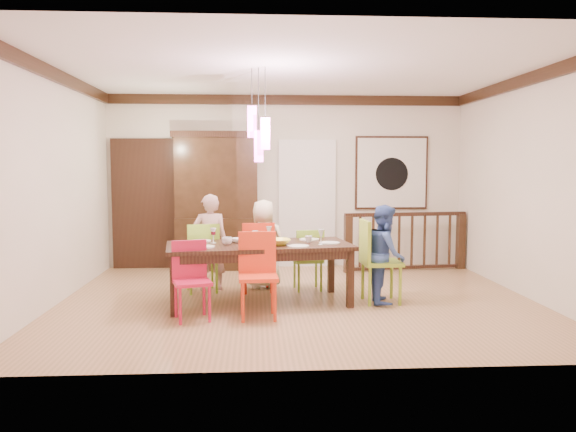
{
  "coord_description": "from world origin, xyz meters",
  "views": [
    {
      "loc": [
        -0.54,
        -7.05,
        1.7
      ],
      "look_at": [
        -0.11,
        0.16,
        1.07
      ],
      "focal_mm": 35.0,
      "sensor_mm": 36.0,
      "label": 1
    }
  ],
  "objects": [
    {
      "name": "plate_end_right",
      "position": [
        0.39,
        -0.17,
        0.76
      ],
      "size": [
        0.26,
        0.26,
        0.01
      ],
      "primitive_type": "cylinder",
      "color": "white",
      "rests_on": "dining_table"
    },
    {
      "name": "cup_left",
      "position": [
        -0.88,
        -0.23,
        0.8
      ],
      "size": [
        0.16,
        0.16,
        0.1
      ],
      "primitive_type": "imported",
      "rotation": [
        0.0,
        0.0,
        -0.4
      ],
      "color": "silver",
      "rests_on": "dining_table"
    },
    {
      "name": "floor",
      "position": [
        0.0,
        0.0,
        0.0
      ],
      "size": [
        6.0,
        6.0,
        0.0
      ],
      "primitive_type": "plane",
      "color": "#967348",
      "rests_on": "ground"
    },
    {
      "name": "chair_near_mid",
      "position": [
        -0.51,
        -0.83,
        0.55
      ],
      "size": [
        0.45,
        0.45,
        0.96
      ],
      "rotation": [
        0.0,
        0.0,
        0.04
      ],
      "color": "red",
      "rests_on": "floor"
    },
    {
      "name": "painting",
      "position": [
        1.8,
        2.46,
        1.6
      ],
      "size": [
        1.25,
        0.06,
        1.25
      ],
      "color": "black",
      "rests_on": "wall_back"
    },
    {
      "name": "pendant_cluster",
      "position": [
        -0.49,
        -0.14,
        2.11
      ],
      "size": [
        0.27,
        0.21,
        1.14
      ],
      "color": "#FF4CC6",
      "rests_on": "ceiling"
    },
    {
      "name": "serving_bowl",
      "position": [
        -0.27,
        -0.28,
        0.79
      ],
      "size": [
        0.37,
        0.37,
        0.08
      ],
      "primitive_type": "imported",
      "rotation": [
        0.0,
        0.0,
        0.23
      ],
      "color": "#F0E744",
      "rests_on": "dining_table"
    },
    {
      "name": "wall_right",
      "position": [
        3.0,
        0.0,
        1.45
      ],
      "size": [
        0.0,
        5.0,
        5.0
      ],
      "primitive_type": "plane",
      "rotation": [
        1.57,
        0.0,
        -1.57
      ],
      "color": "beige",
      "rests_on": "floor"
    },
    {
      "name": "chair_end_right",
      "position": [
        1.04,
        -0.18,
        0.6
      ],
      "size": [
        0.49,
        0.49,
        1.04
      ],
      "rotation": [
        0.0,
        0.0,
        1.61
      ],
      "color": "#8EB42A",
      "rests_on": "floor"
    },
    {
      "name": "crown_molding",
      "position": [
        0.0,
        0.0,
        2.82
      ],
      "size": [
        6.0,
        5.0,
        0.16
      ],
      "primitive_type": null,
      "color": "black",
      "rests_on": "wall_back"
    },
    {
      "name": "plate_near_mid",
      "position": [
        -0.02,
        -0.43,
        0.76
      ],
      "size": [
        0.26,
        0.26,
        0.01
      ],
      "primitive_type": "cylinder",
      "color": "white",
      "rests_on": "dining_table"
    },
    {
      "name": "wine_glass_d",
      "position": [
        0.27,
        -0.28,
        0.84
      ],
      "size": [
        0.08,
        0.08,
        0.19
      ],
      "primitive_type": null,
      "color": "silver",
      "rests_on": "dining_table"
    },
    {
      "name": "plate_far_right",
      "position": [
        0.17,
        0.18,
        0.76
      ],
      "size": [
        0.26,
        0.26,
        0.01
      ],
      "primitive_type": "cylinder",
      "color": "white",
      "rests_on": "dining_table"
    },
    {
      "name": "wine_glass_b",
      "position": [
        -0.36,
        0.11,
        0.84
      ],
      "size": [
        0.08,
        0.08,
        0.19
      ],
      "primitive_type": null,
      "color": "silver",
      "rests_on": "dining_table"
    },
    {
      "name": "wall_back",
      "position": [
        0.0,
        2.5,
        1.45
      ],
      "size": [
        6.0,
        0.0,
        6.0
      ],
      "primitive_type": "plane",
      "rotation": [
        1.57,
        0.0,
        0.0
      ],
      "color": "beige",
      "rests_on": "floor"
    },
    {
      "name": "panel_door",
      "position": [
        -2.4,
        2.45,
        1.05
      ],
      "size": [
        1.04,
        0.07,
        2.24
      ],
      "primitive_type": "cube",
      "color": "black",
      "rests_on": "wall_back"
    },
    {
      "name": "person_far_left",
      "position": [
        -1.16,
        0.66,
        0.67
      ],
      "size": [
        0.52,
        0.37,
        1.33
      ],
      "primitive_type": "imported",
      "rotation": [
        0.0,
        0.0,
        3.25
      ],
      "color": "#D6A8A3",
      "rests_on": "floor"
    },
    {
      "name": "chair_far_right",
      "position": [
        0.19,
        0.6,
        0.49
      ],
      "size": [
        0.43,
        0.43,
        0.85
      ],
      "rotation": [
        0.0,
        0.0,
        3.26
      ],
      "color": "#77AB2B",
      "rests_on": "floor"
    },
    {
      "name": "chair_far_left",
      "position": [
        -1.27,
        0.56,
        0.54
      ],
      "size": [
        0.52,
        0.52,
        0.94
      ],
      "rotation": [
        0.0,
        0.0,
        3.39
      ],
      "color": "#91CD34",
      "rests_on": "floor"
    },
    {
      "name": "wine_glass_a",
      "position": [
        -1.06,
        -0.05,
        0.84
      ],
      "size": [
        0.08,
        0.08,
        0.19
      ],
      "primitive_type": null,
      "color": "#590C19",
      "rests_on": "dining_table"
    },
    {
      "name": "plate_near_left",
      "position": [
        -1.15,
        -0.42,
        0.76
      ],
      "size": [
        0.26,
        0.26,
        0.01
      ],
      "primitive_type": "cylinder",
      "color": "white",
      "rests_on": "dining_table"
    },
    {
      "name": "dining_table",
      "position": [
        -0.49,
        -0.14,
        0.67
      ],
      "size": [
        2.37,
        1.32,
        0.75
      ],
      "rotation": [
        0.0,
        0.0,
        0.14
      ],
      "color": "black",
      "rests_on": "floor"
    },
    {
      "name": "plate_far_mid",
      "position": [
        -0.42,
        0.13,
        0.76
      ],
      "size": [
        0.26,
        0.26,
        0.01
      ],
      "primitive_type": "cylinder",
      "color": "white",
      "rests_on": "dining_table"
    },
    {
      "name": "wine_glass_c",
      "position": [
        -0.54,
        -0.38,
        0.84
      ],
      "size": [
        0.08,
        0.08,
        0.19
      ],
      "primitive_type": null,
      "color": "#590C19",
      "rests_on": "dining_table"
    },
    {
      "name": "chair_far_mid",
      "position": [
        -0.52,
        0.55,
        0.55
      ],
      "size": [
        0.49,
        0.49,
        0.96
      ],
      "rotation": [
        0.0,
        0.0,
        3.28
      ],
      "color": "red",
      "rests_on": "floor"
    },
    {
      "name": "wall_left",
      "position": [
        -3.0,
        0.0,
        1.45
      ],
      "size": [
        0.0,
        5.0,
        5.0
      ],
      "primitive_type": "plane",
      "rotation": [
        1.57,
        0.0,
        1.57
      ],
      "color": "beige",
      "rests_on": "floor"
    },
    {
      "name": "china_hutch",
      "position": [
        -1.17,
        2.3,
        1.14
      ],
      "size": [
        1.44,
        0.46,
        2.28
      ],
      "color": "black",
      "rests_on": "floor"
    },
    {
      "name": "small_bowl",
      "position": [
        -0.74,
        -0.03,
        0.78
      ],
      "size": [
        0.2,
        0.2,
        0.06
      ],
      "primitive_type": "imported",
      "rotation": [
        0.0,
        0.0,
        0.08
      ],
      "color": "white",
      "rests_on": "dining_table"
    },
    {
      "name": "napkin",
      "position": [
        -0.51,
        -0.46,
        0.76
      ],
      "size": [
        0.18,
        0.14,
        0.01
      ],
      "primitive_type": "cube",
      "color": "#D83359",
      "rests_on": "dining_table"
    },
    {
      "name": "chair_near_left",
      "position": [
        -1.24,
        -0.87,
        0.5
      ],
      "size": [
        0.49,
        0.49,
        0.87
      ],
      "rotation": [
        0.0,
        0.0,
        0.28
      ],
      "color": "red",
      "rests_on": "floor"
    },
    {
      "name": "person_far_mid",
      "position": [
        -0.42,
        0.75,
        0.62
      ],
      "size": [
        0.64,
        0.44,
        1.25
      ],
      "primitive_type": "imported",
      "rotation": [
        0.0,
        0.0,
        3.21
      ],
      "color": "beige",
      "rests_on": "floor"
    },
    {
      "name": "cup_right",
      "position": [
        0.14,
        -0.06,
        0.79
      ],
      "size": [
        0.1,
        0.1,
        0.08
      ],
      "primitive_type": "imported",
      "rotation": [
        0.0,
        0.0,
        -0.16
      ],
      "color": "silver",
      "rests_on": "dining_table"
    },
    {
      "name": "plate_far_left",
      "position": [
        -1.23,
        0.11,
        0.76
      ],
      "size": [
        0.26,
        0.26,
        0.01
      ],
      "primitive_type": "cylinder",
      "color": "white",
      "rests_on": "dining_table"
    },
    {
      "name": "white_doorway",
      "position": [
        0.35,
        2.46,
        1.05
      ],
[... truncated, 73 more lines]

